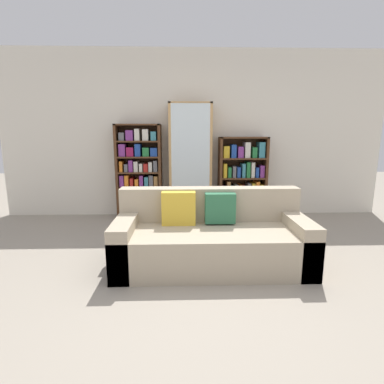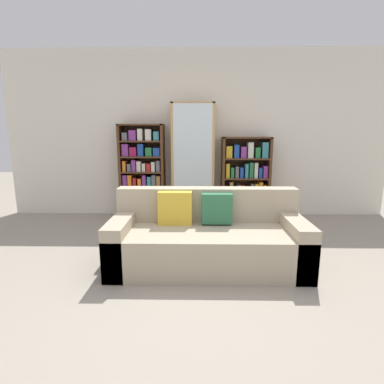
# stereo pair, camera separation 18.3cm
# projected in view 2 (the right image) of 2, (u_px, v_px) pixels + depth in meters

# --- Properties ---
(ground_plane) EXTENTS (16.00, 16.00, 0.00)m
(ground_plane) POSITION_uv_depth(u_px,v_px,m) (197.00, 290.00, 2.69)
(ground_plane) COLOR gray
(wall_back) EXTENTS (6.31, 0.06, 2.70)m
(wall_back) POSITION_uv_depth(u_px,v_px,m) (197.00, 135.00, 4.96)
(wall_back) COLOR silver
(wall_back) RESTS_ON ground
(couch) EXTENTS (1.99, 0.84, 0.78)m
(couch) POSITION_uv_depth(u_px,v_px,m) (207.00, 239.00, 3.16)
(couch) COLOR tan
(couch) RESTS_ON ground
(bookshelf_left) EXTENTS (0.72, 0.32, 1.52)m
(bookshelf_left) POSITION_uv_depth(u_px,v_px,m) (143.00, 173.00, 4.89)
(bookshelf_left) COLOR #4C2D19
(bookshelf_left) RESTS_ON ground
(display_cabinet) EXTENTS (0.67, 0.36, 1.84)m
(display_cabinet) POSITION_uv_depth(u_px,v_px,m) (193.00, 162.00, 4.83)
(display_cabinet) COLOR tan
(display_cabinet) RESTS_ON ground
(bookshelf_right) EXTENTS (0.77, 0.32, 1.32)m
(bookshelf_right) POSITION_uv_depth(u_px,v_px,m) (245.00, 179.00, 4.89)
(bookshelf_right) COLOR #4C2D19
(bookshelf_right) RESTS_ON ground
(wine_bottle) EXTENTS (0.07, 0.07, 0.38)m
(wine_bottle) POSITION_uv_depth(u_px,v_px,m) (227.00, 218.00, 4.38)
(wine_bottle) COLOR black
(wine_bottle) RESTS_ON ground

